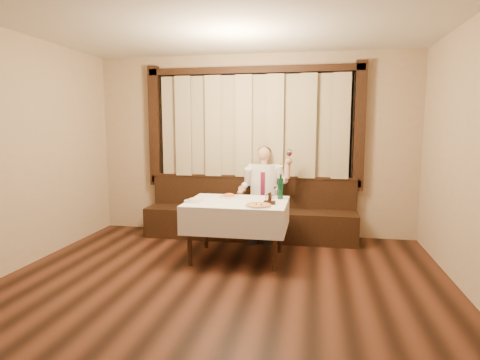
% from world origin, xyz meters
% --- Properties ---
extents(room, '(5.01, 6.01, 2.81)m').
position_xyz_m(room, '(-0.00, 0.97, 1.50)').
color(room, black).
rests_on(room, ground).
extents(banquette, '(3.20, 0.61, 0.94)m').
position_xyz_m(banquette, '(0.00, 2.72, 0.31)').
color(banquette, black).
rests_on(banquette, ground).
extents(dining_table, '(1.27, 0.97, 0.76)m').
position_xyz_m(dining_table, '(0.00, 1.70, 0.65)').
color(dining_table, black).
rests_on(dining_table, ground).
extents(pizza, '(0.32, 0.32, 0.03)m').
position_xyz_m(pizza, '(0.32, 1.40, 0.77)').
color(pizza, white).
rests_on(pizza, dining_table).
extents(pasta_red, '(0.27, 0.27, 0.09)m').
position_xyz_m(pasta_red, '(-0.16, 1.96, 0.79)').
color(pasta_red, white).
rests_on(pasta_red, dining_table).
extents(pasta_cream, '(0.25, 0.25, 0.09)m').
position_xyz_m(pasta_cream, '(-0.53, 1.56, 0.79)').
color(pasta_cream, white).
rests_on(pasta_cream, dining_table).
extents(green_bottle, '(0.07, 0.07, 0.34)m').
position_xyz_m(green_bottle, '(0.53, 1.95, 0.90)').
color(green_bottle, '#104C2A').
rests_on(green_bottle, dining_table).
extents(table_wine_glass, '(0.06, 0.06, 0.17)m').
position_xyz_m(table_wine_glass, '(0.46, 2.02, 0.88)').
color(table_wine_glass, white).
rests_on(table_wine_glass, dining_table).
extents(cruet_caddy, '(0.15, 0.10, 0.14)m').
position_xyz_m(cruet_caddy, '(0.43, 1.57, 0.81)').
color(cruet_caddy, black).
rests_on(cruet_caddy, dining_table).
extents(seated_man, '(0.77, 0.57, 1.40)m').
position_xyz_m(seated_man, '(0.22, 2.63, 0.82)').
color(seated_man, black).
rests_on(seated_man, ground).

